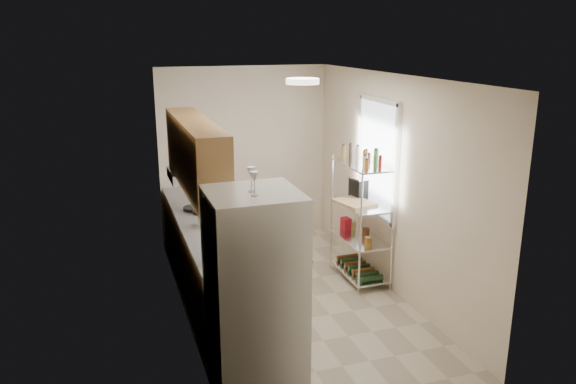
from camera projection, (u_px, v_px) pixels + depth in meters
name	position (u px, v px, depth m)	size (l,w,h in m)	color
room	(293.00, 194.00, 6.29)	(2.52, 4.42, 2.62)	#BEB19A
counter_run	(207.00, 260.00, 6.64)	(0.63, 3.51, 0.90)	tan
upper_cabinets	(195.00, 154.00, 5.92)	(0.33, 2.20, 0.72)	tan
range_hood	(191.00, 175.00, 6.79)	(0.50, 0.60, 0.12)	#B7BABC
window	(377.00, 158.00, 6.92)	(0.06, 1.00, 1.46)	white
bakers_rack	(362.00, 196.00, 6.92)	(0.45, 0.90, 1.73)	silver
ceiling_dome	(303.00, 81.00, 5.68)	(0.34, 0.34, 0.06)	white
refrigerator	(255.00, 296.00, 4.72)	(0.75, 0.75, 1.82)	white
wine_glass_a	(251.00, 179.00, 4.44)	(0.07, 0.07, 0.21)	silver
wine_glass_b	(254.00, 184.00, 4.34)	(0.07, 0.07, 0.19)	silver
rice_cooker	(208.00, 218.00, 6.44)	(0.24, 0.24, 0.19)	white
frying_pan_large	(193.00, 208.00, 7.04)	(0.24, 0.24, 0.04)	black
frying_pan_small	(201.00, 212.00, 6.91)	(0.21, 0.21, 0.04)	black
cutting_board	(355.00, 202.00, 6.92)	(0.36, 0.47, 0.03)	tan
espresso_machine	(358.00, 188.00, 7.14)	(0.15, 0.23, 0.27)	black
storage_bag	(346.00, 224.00, 7.34)	(0.10, 0.14, 0.16)	maroon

